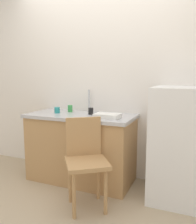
{
  "coord_description": "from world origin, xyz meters",
  "views": [
    {
      "loc": [
        1.14,
        -1.93,
        1.32
      ],
      "look_at": [
        0.07,
        0.6,
        0.89
      ],
      "focal_mm": 38.29,
      "sensor_mm": 36.0,
      "label": 1
    }
  ],
  "objects_px": {
    "cup_green": "(70,109)",
    "chair": "(86,158)",
    "cup_black": "(91,111)",
    "cup_teal": "(57,110)",
    "refrigerator": "(180,144)",
    "dish_tray": "(107,116)"
  },
  "relations": [
    {
      "from": "cup_green",
      "to": "chair",
      "type": "bearing_deg",
      "value": -50.26
    },
    {
      "from": "chair",
      "to": "cup_green",
      "type": "distance_m",
      "value": 0.92
    },
    {
      "from": "cup_black",
      "to": "cup_teal",
      "type": "height_order",
      "value": "cup_black"
    },
    {
      "from": "cup_black",
      "to": "chair",
      "type": "bearing_deg",
      "value": -70.24
    },
    {
      "from": "chair",
      "to": "cup_black",
      "type": "height_order",
      "value": "cup_black"
    },
    {
      "from": "refrigerator",
      "to": "chair",
      "type": "distance_m",
      "value": 1.0
    },
    {
      "from": "cup_green",
      "to": "cup_teal",
      "type": "height_order",
      "value": "cup_green"
    },
    {
      "from": "chair",
      "to": "cup_green",
      "type": "relative_size",
      "value": 10.11
    },
    {
      "from": "dish_tray",
      "to": "cup_teal",
      "type": "height_order",
      "value": "cup_teal"
    },
    {
      "from": "chair",
      "to": "cup_black",
      "type": "relative_size",
      "value": 10.95
    },
    {
      "from": "chair",
      "to": "refrigerator",
      "type": "bearing_deg",
      "value": -5.04
    },
    {
      "from": "cup_teal",
      "to": "refrigerator",
      "type": "bearing_deg",
      "value": 0.74
    },
    {
      "from": "cup_black",
      "to": "refrigerator",
      "type": "bearing_deg",
      "value": -2.86
    },
    {
      "from": "cup_black",
      "to": "cup_green",
      "type": "xyz_separation_m",
      "value": [
        -0.33,
        0.08,
        0.0
      ]
    },
    {
      "from": "dish_tray",
      "to": "cup_black",
      "type": "relative_size",
      "value": 3.45
    },
    {
      "from": "refrigerator",
      "to": "cup_green",
      "type": "distance_m",
      "value": 1.42
    },
    {
      "from": "refrigerator",
      "to": "cup_green",
      "type": "height_order",
      "value": "refrigerator"
    },
    {
      "from": "cup_black",
      "to": "cup_green",
      "type": "bearing_deg",
      "value": 166.91
    },
    {
      "from": "cup_teal",
      "to": "chair",
      "type": "bearing_deg",
      "value": -37.78
    },
    {
      "from": "chair",
      "to": "dish_tray",
      "type": "height_order",
      "value": "same"
    },
    {
      "from": "dish_tray",
      "to": "cup_black",
      "type": "bearing_deg",
      "value": 150.99
    },
    {
      "from": "dish_tray",
      "to": "cup_teal",
      "type": "distance_m",
      "value": 0.71
    }
  ]
}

